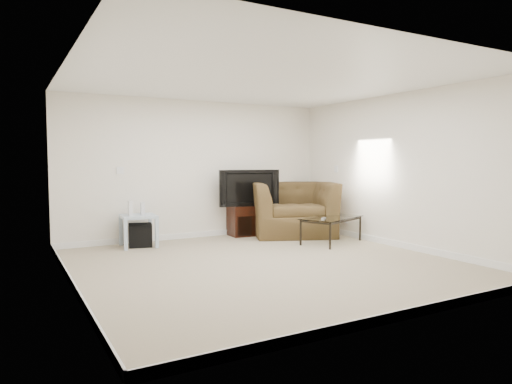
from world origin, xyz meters
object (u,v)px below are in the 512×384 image
subwoofer (140,235)px  coffee_table (331,230)px  television (247,188)px  recliner (293,200)px  side_table (138,231)px  tv_stand (247,220)px

subwoofer → coffee_table: bearing=-23.4°
television → subwoofer: 2.20m
subwoofer → recliner: recliner is taller
television → coffee_table: 1.80m
television → recliner: recliner is taller
side_table → coffee_table: (2.99, -1.26, -0.04)m
television → side_table: 2.21m
side_table → subwoofer: side_table is taller
television → coffee_table: television is taller
television → coffee_table: size_ratio=0.96×
recliner → coffee_table: 1.14m
subwoofer → coffee_table: coffee_table is taller
side_table → subwoofer: bearing=29.8°
subwoofer → television: bearing=3.4°
television → subwoofer: size_ratio=2.96×
side_table → recliner: (2.88, -0.22, 0.41)m
tv_stand → side_table: size_ratio=1.25×
television → recliner: (0.78, -0.36, -0.23)m
subwoofer → recliner: bearing=-4.8°
side_table → recliner: 2.92m
tv_stand → coffee_table: 1.69m
side_table → coffee_table: size_ratio=0.48×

